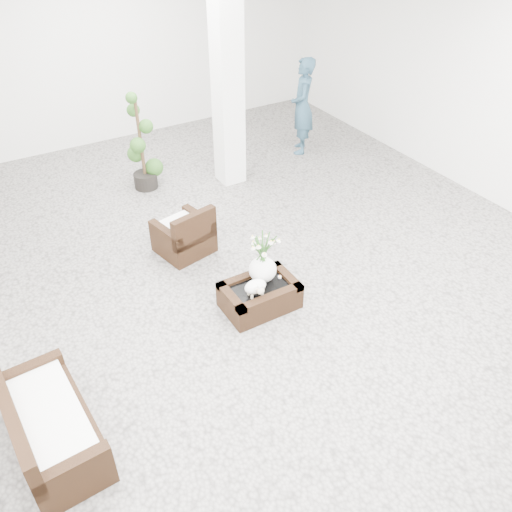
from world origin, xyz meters
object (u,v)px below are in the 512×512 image
loveseat (50,419)px  armchair (183,229)px  topiary (141,142)px  coffee_table (260,296)px

loveseat → armchair: bearing=-49.7°
armchair → topiary: size_ratio=0.45×
armchair → loveseat: (-2.34, -2.26, 0.00)m
loveseat → topiary: topiary is taller
armchair → loveseat: bearing=31.6°
armchair → topiary: 2.08m
armchair → loveseat: size_ratio=0.53×
topiary → coffee_table: bearing=-88.4°
loveseat → topiary: size_ratio=0.85×
armchair → coffee_table: bearing=88.9°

